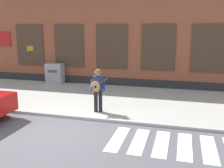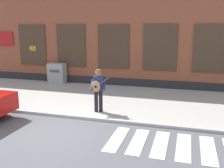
# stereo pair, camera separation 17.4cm
# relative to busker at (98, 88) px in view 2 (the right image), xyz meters

# --- Properties ---
(ground_plane) EXTENTS (160.00, 160.00, 0.00)m
(ground_plane) POSITION_rel_busker_xyz_m (-0.77, -2.17, -1.07)
(ground_plane) COLOR #56565B
(sidewalk) EXTENTS (28.00, 5.68, 0.11)m
(sidewalk) POSITION_rel_busker_xyz_m (-0.77, 2.08, -1.02)
(sidewalk) COLOR #ADAAA3
(sidewalk) RESTS_ON ground
(building_backdrop) EXTENTS (28.00, 4.06, 7.86)m
(building_backdrop) POSITION_rel_busker_xyz_m (-0.77, 6.92, 2.85)
(building_backdrop) COLOR brown
(building_backdrop) RESTS_ON ground
(crosswalk) EXTENTS (5.78, 1.90, 0.01)m
(crosswalk) POSITION_rel_busker_xyz_m (4.01, -2.06, -1.07)
(crosswalk) COLOR silver
(crosswalk) RESTS_ON ground
(busker) EXTENTS (0.77, 0.63, 1.69)m
(busker) POSITION_rel_busker_xyz_m (0.00, 0.00, 0.00)
(busker) COLOR black
(busker) RESTS_ON sidewalk
(utility_box) EXTENTS (1.01, 0.61, 1.20)m
(utility_box) POSITION_rel_busker_xyz_m (-4.16, 4.47, -0.36)
(utility_box) COLOR #9E9E9E
(utility_box) RESTS_ON sidewalk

